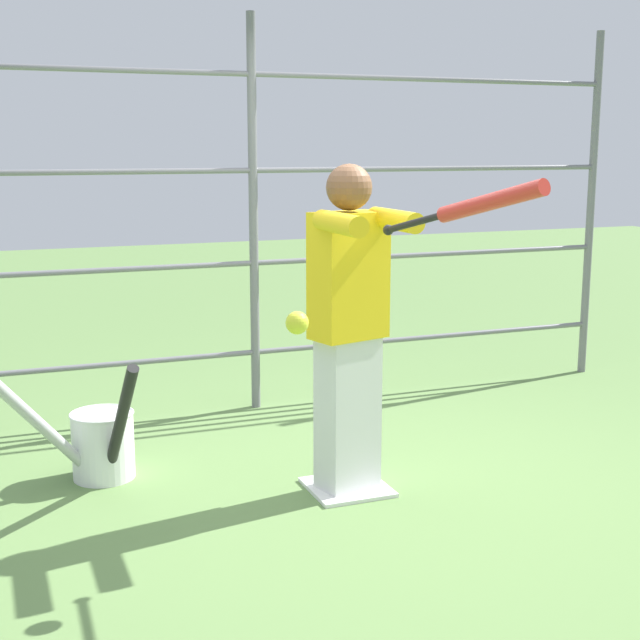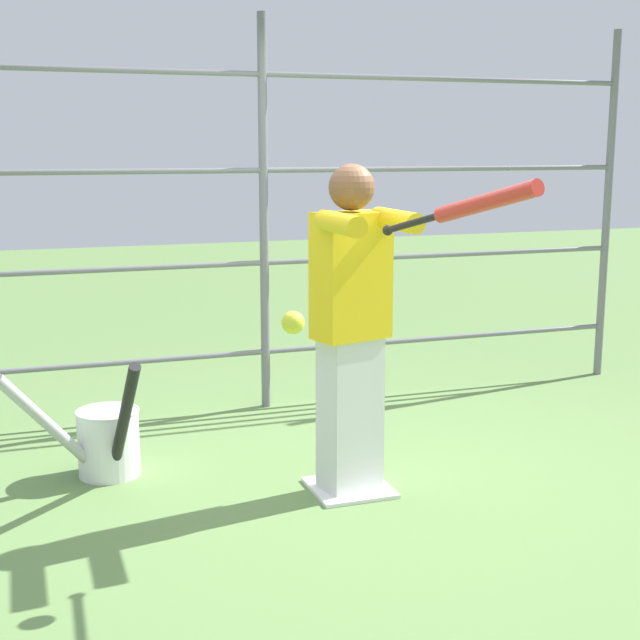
# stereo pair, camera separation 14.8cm
# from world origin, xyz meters

# --- Properties ---
(ground_plane) EXTENTS (24.00, 24.00, 0.00)m
(ground_plane) POSITION_xyz_m (0.00, 0.00, 0.00)
(ground_plane) COLOR #608447
(home_plate) EXTENTS (0.40, 0.40, 0.02)m
(home_plate) POSITION_xyz_m (0.00, 0.00, 0.01)
(home_plate) COLOR white
(home_plate) RESTS_ON ground
(fence_backstop) EXTENTS (5.44, 0.06, 2.59)m
(fence_backstop) POSITION_xyz_m (0.00, -1.60, 1.29)
(fence_backstop) COLOR slate
(fence_backstop) RESTS_ON ground
(batter) EXTENTS (0.42, 0.64, 1.67)m
(batter) POSITION_xyz_m (0.00, 0.02, 0.90)
(batter) COLOR silver
(batter) RESTS_ON ground
(baseball_bat_swinging) EXTENTS (0.26, 0.90, 0.28)m
(baseball_bat_swinging) POSITION_xyz_m (-0.13, 0.98, 1.52)
(baseball_bat_swinging) COLOR black
(softball_in_flight) EXTENTS (0.10, 0.10, 0.10)m
(softball_in_flight) POSITION_xyz_m (0.51, 0.66, 1.04)
(softball_in_flight) COLOR yellow
(bat_bucket) EXTENTS (0.74, 0.73, 0.74)m
(bat_bucket) POSITION_xyz_m (1.17, -0.60, 0.21)
(bat_bucket) COLOR white
(bat_bucket) RESTS_ON ground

